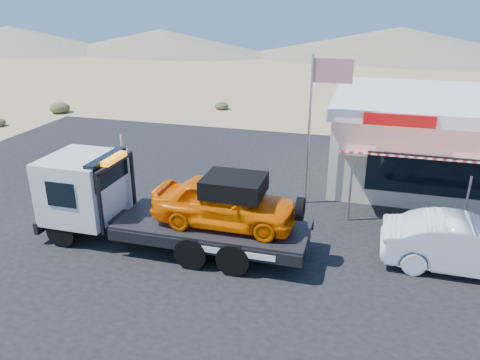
# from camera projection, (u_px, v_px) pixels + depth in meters

# --- Properties ---
(ground) EXTENTS (120.00, 120.00, 0.00)m
(ground) POSITION_uv_depth(u_px,v_px,m) (154.00, 238.00, 16.53)
(ground) COLOR #A0875B
(ground) RESTS_ON ground
(asphalt_lot) EXTENTS (32.00, 24.00, 0.02)m
(asphalt_lot) POSITION_uv_depth(u_px,v_px,m) (232.00, 210.00, 18.71)
(asphalt_lot) COLOR black
(asphalt_lot) RESTS_ON ground
(tow_truck) EXTENTS (9.04, 2.68, 3.02)m
(tow_truck) POSITION_uv_depth(u_px,v_px,m) (165.00, 201.00, 15.52)
(tow_truck) COLOR black
(tow_truck) RESTS_ON asphalt_lot
(white_sedan) EXTENTS (5.04, 1.77, 1.66)m
(white_sedan) POSITION_uv_depth(u_px,v_px,m) (466.00, 246.00, 14.31)
(white_sedan) COLOR silver
(white_sedan) RESTS_ON asphalt_lot
(jerky_store) EXTENTS (10.40, 9.97, 3.90)m
(jerky_store) POSITION_uv_depth(u_px,v_px,m) (449.00, 138.00, 21.19)
(jerky_store) COLOR beige
(jerky_store) RESTS_ON asphalt_lot
(flagpole) EXTENTS (1.55, 0.10, 6.00)m
(flagpole) POSITION_uv_depth(u_px,v_px,m) (316.00, 114.00, 17.95)
(flagpole) COLOR #99999E
(flagpole) RESTS_ON asphalt_lot
(desert_scrub) EXTENTS (28.16, 33.29, 0.79)m
(desert_scrub) POSITION_uv_depth(u_px,v_px,m) (29.00, 128.00, 29.23)
(desert_scrub) COLOR #424826
(desert_scrub) RESTS_ON ground
(distant_hills) EXTENTS (126.00, 48.00, 4.20)m
(distant_hills) POSITION_uv_depth(u_px,v_px,m) (258.00, 43.00, 67.76)
(distant_hills) COLOR #726B59
(distant_hills) RESTS_ON ground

